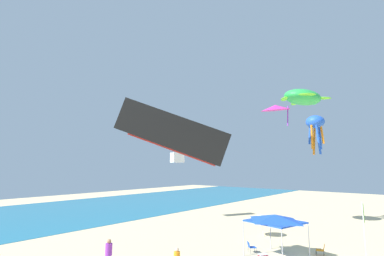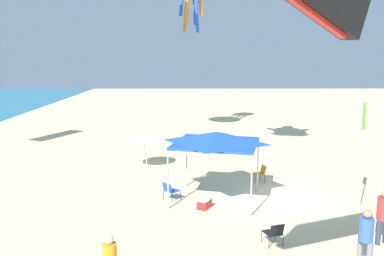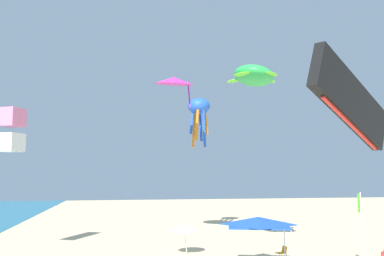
# 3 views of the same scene
# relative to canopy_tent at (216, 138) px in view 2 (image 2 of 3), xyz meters

# --- Properties ---
(ground) EXTENTS (120.00, 120.00, 0.10)m
(ground) POSITION_rel_canopy_tent_xyz_m (0.17, -2.88, -2.78)
(ground) COLOR beige
(canopy_tent) EXTENTS (3.90, 4.11, 3.02)m
(canopy_tent) POSITION_rel_canopy_tent_xyz_m (0.00, 0.00, 0.00)
(canopy_tent) COLOR #B7B7BC
(canopy_tent) RESTS_ON ground
(beach_umbrella) EXTENTS (1.94, 1.95, 2.20)m
(beach_umbrella) POSITION_rel_canopy_tent_xyz_m (5.13, 3.74, -0.91)
(beach_umbrella) COLOR silver
(beach_umbrella) RESTS_ON ground
(folding_chair_right_of_tent) EXTENTS (0.66, 0.73, 0.82)m
(folding_chair_right_of_tent) POSITION_rel_canopy_tent_xyz_m (2.54, -2.40, -2.26)
(folding_chair_right_of_tent) COLOR black
(folding_chair_right_of_tent) RESTS_ON ground
(folding_chair_facing_ocean) EXTENTS (0.75, 0.68, 0.82)m
(folding_chair_facing_ocean) POSITION_rel_canopy_tent_xyz_m (-4.40, -1.65, -2.26)
(folding_chair_facing_ocean) COLOR black
(folding_chair_facing_ocean) RESTS_ON ground
(folding_chair_left_of_tent) EXTENTS (0.81, 0.80, 0.82)m
(folding_chair_left_of_tent) POSITION_rel_canopy_tent_xyz_m (-0.08, 1.98, -2.26)
(folding_chair_left_of_tent) COLOR black
(folding_chair_left_of_tent) RESTS_ON ground
(cooler_box) EXTENTS (0.74, 0.67, 0.40)m
(cooler_box) POSITION_rel_canopy_tent_xyz_m (-1.06, 0.52, -2.53)
(cooler_box) COLOR red
(cooler_box) RESTS_ON ground
(banner_flag) EXTENTS (0.36, 0.06, 4.48)m
(banner_flag) POSITION_rel_canopy_tent_xyz_m (-1.15, -5.85, -0.05)
(banner_flag) COLOR silver
(banner_flag) RESTS_ON ground
(person_watching_sky) EXTENTS (0.42, 0.42, 1.77)m
(person_watching_sky) POSITION_rel_canopy_tent_xyz_m (-5.73, -4.08, -1.69)
(person_watching_sky) COLOR slate
(person_watching_sky) RESTS_ON ground
(person_kite_handler) EXTENTS (0.45, 0.48, 1.91)m
(person_kite_handler) POSITION_rel_canopy_tent_xyz_m (-4.29, -5.29, -1.61)
(person_kite_handler) COLOR #33384C
(person_kite_handler) RESTS_ON ground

